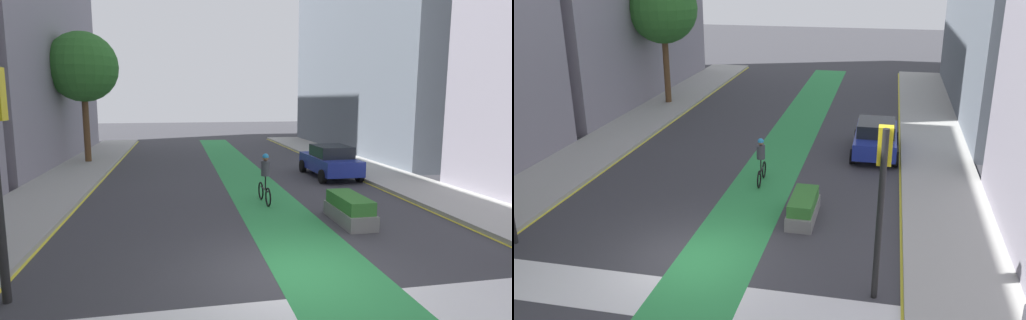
# 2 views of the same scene
# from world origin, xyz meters

# --- Properties ---
(ground_plane) EXTENTS (120.00, 120.00, 0.00)m
(ground_plane) POSITION_xyz_m (0.00, 0.00, 0.00)
(ground_plane) COLOR #38383D
(bike_lane_paint) EXTENTS (2.40, 60.00, 0.01)m
(bike_lane_paint) POSITION_xyz_m (0.74, 0.00, 0.00)
(bike_lane_paint) COLOR #2D8C47
(bike_lane_paint) RESTS_ON ground_plane
(crosswalk_band) EXTENTS (12.00, 1.80, 0.01)m
(crosswalk_band) POSITION_xyz_m (0.00, -2.00, 0.00)
(crosswalk_band) COLOR silver
(crosswalk_band) RESTS_ON ground_plane
(sidewalk_right) EXTENTS (3.00, 60.00, 0.15)m
(sidewalk_right) POSITION_xyz_m (7.50, 0.00, 0.07)
(sidewalk_right) COLOR #9E9E99
(sidewalk_right) RESTS_ON ground_plane
(curb_stripe_right) EXTENTS (0.16, 60.00, 0.01)m
(curb_stripe_right) POSITION_xyz_m (6.00, 0.00, 0.01)
(curb_stripe_right) COLOR yellow
(curb_stripe_right) RESTS_ON ground_plane
(traffic_signal_near_right) EXTENTS (0.35, 0.52, 4.53)m
(traffic_signal_near_right) POSITION_xyz_m (5.25, -0.72, 3.16)
(traffic_signal_near_right) COLOR black
(traffic_signal_near_right) RESTS_ON ground_plane
(car_blue_right_far) EXTENTS (2.03, 4.21, 1.57)m
(car_blue_right_far) POSITION_xyz_m (4.86, 10.48, 0.80)
(car_blue_right_far) COLOR navy
(car_blue_right_far) RESTS_ON ground_plane
(cyclist_in_lane) EXTENTS (0.32, 1.73, 1.86)m
(cyclist_in_lane) POSITION_xyz_m (0.66, 6.06, 0.97)
(cyclist_in_lane) COLOR black
(cyclist_in_lane) RESTS_ON ground_plane
(street_tree_far) EXTENTS (3.98, 3.98, 7.46)m
(street_tree_far) POSITION_xyz_m (-7.67, 17.13, 5.59)
(street_tree_far) COLOR brown
(street_tree_far) RESTS_ON sidewalk_left
(median_planter) EXTENTS (0.87, 2.24, 0.85)m
(median_planter) POSITION_xyz_m (2.74, 3.31, 0.40)
(median_planter) COLOR slate
(median_planter) RESTS_ON ground_plane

